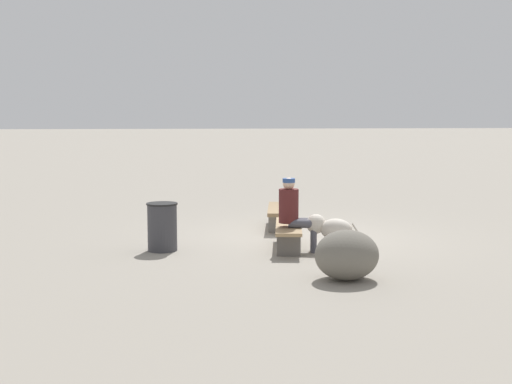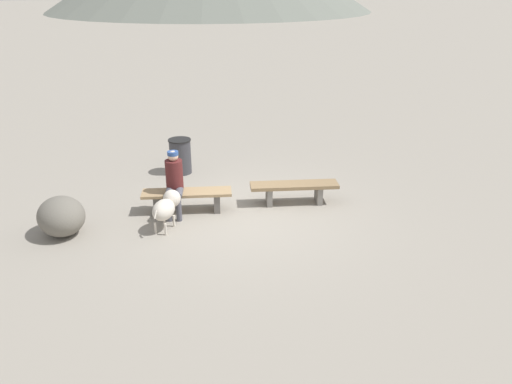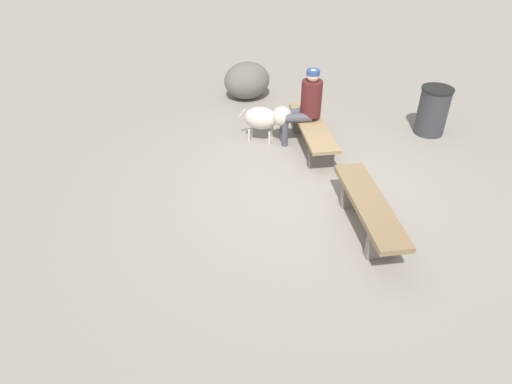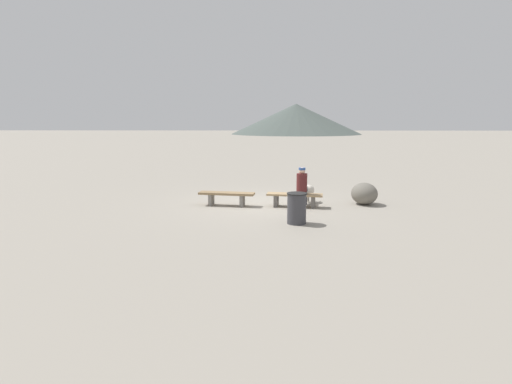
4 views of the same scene
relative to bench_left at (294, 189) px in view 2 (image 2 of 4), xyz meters
The scene contains 7 objects.
ground 1.23m from the bench_left, 17.59° to the left, with size 210.00×210.00×0.06m, color gray.
bench_left is the anchor object (origin of this frame).
bench_right 2.23m from the bench_left, ahead, with size 1.85×0.71×0.43m.
seated_person 2.50m from the bench_left, ahead, with size 0.42×0.67×1.29m.
dog 2.73m from the bench_left, 10.80° to the left, with size 0.66×0.83×0.66m.
trash_bin 3.18m from the bench_left, 47.90° to the right, with size 0.54×0.54×0.84m.
boulder 4.59m from the bench_left, ahead, with size 0.85×0.95×0.73m, color #6B665B.
Camera 2 is at (1.92, 8.94, 4.43)m, focal length 35.51 mm.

